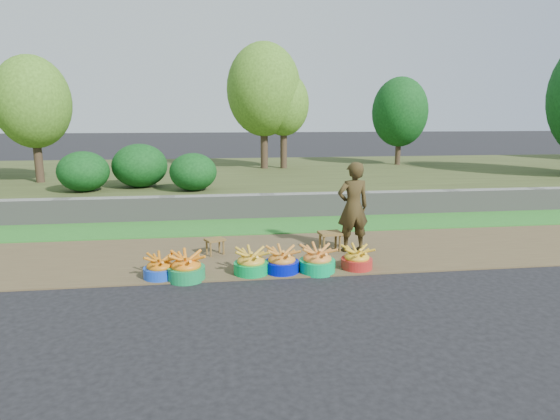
{
  "coord_description": "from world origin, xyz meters",
  "views": [
    {
      "loc": [
        -1.1,
        -6.33,
        2.31
      ],
      "look_at": [
        -0.07,
        1.3,
        0.75
      ],
      "focal_mm": 30.0,
      "sensor_mm": 36.0,
      "label": 1
    }
  ],
  "objects": [
    {
      "name": "earth_bank",
      "position": [
        0.0,
        9.0,
        0.25
      ],
      "size": [
        80.0,
        10.0,
        0.5
      ],
      "primitive_type": "cube",
      "color": "#3D4620",
      "rests_on": "ground"
    },
    {
      "name": "basin_e",
      "position": [
        0.34,
        0.23,
        0.18
      ],
      "size": [
        0.54,
        0.54,
        0.4
      ],
      "color": "#00A053",
      "rests_on": "ground"
    },
    {
      "name": "dirt_shoulder",
      "position": [
        0.0,
        1.25,
        0.01
      ],
      "size": [
        80.0,
        2.5,
        0.02
      ],
      "primitive_type": "cube",
      "color": "brown",
      "rests_on": "ground"
    },
    {
      "name": "basin_a",
      "position": [
        -1.96,
        0.26,
        0.16
      ],
      "size": [
        0.47,
        0.47,
        0.35
      ],
      "color": "blue",
      "rests_on": "ground"
    },
    {
      "name": "basin_c",
      "position": [
        -0.65,
        0.26,
        0.17
      ],
      "size": [
        0.51,
        0.51,
        0.38
      ],
      "color": "#01943D",
      "rests_on": "ground"
    },
    {
      "name": "vendor_woman",
      "position": [
        1.16,
        1.2,
        0.79
      ],
      "size": [
        0.6,
        0.43,
        1.54
      ],
      "primitive_type": "imported",
      "rotation": [
        0.0,
        0.0,
        3.26
      ],
      "color": "black",
      "rests_on": "dirt_shoulder"
    },
    {
      "name": "basin_b",
      "position": [
        -1.58,
        0.16,
        0.18
      ],
      "size": [
        0.53,
        0.53,
        0.4
      ],
      "color": "#127E40",
      "rests_on": "ground"
    },
    {
      "name": "stool_left",
      "position": [
        -1.17,
        1.3,
        0.23
      ],
      "size": [
        0.38,
        0.34,
        0.27
      ],
      "rotation": [
        0.0,
        0.0,
        0.43
      ],
      "color": "brown",
      "rests_on": "dirt_shoulder"
    },
    {
      "name": "ground_plane",
      "position": [
        0.0,
        0.0,
        0.0
      ],
      "size": [
        120.0,
        120.0,
        0.0
      ],
      "primitive_type": "plane",
      "color": "black",
      "rests_on": "ground"
    },
    {
      "name": "vegetation",
      "position": [
        0.95,
        8.25,
        2.69
      ],
      "size": [
        33.79,
        8.07,
        4.49
      ],
      "color": "#392A1C",
      "rests_on": "earth_bank"
    },
    {
      "name": "retaining_wall",
      "position": [
        0.0,
        4.1,
        0.28
      ],
      "size": [
        80.0,
        0.35,
        0.55
      ],
      "primitive_type": "cube",
      "color": "slate",
      "rests_on": "ground"
    },
    {
      "name": "basin_f",
      "position": [
        0.97,
        0.28,
        0.16
      ],
      "size": [
        0.48,
        0.48,
        0.36
      ],
      "color": "#A41F1B",
      "rests_on": "ground"
    },
    {
      "name": "grass_verge",
      "position": [
        0.0,
        3.25,
        0.02
      ],
      "size": [
        80.0,
        1.5,
        0.04
      ],
      "primitive_type": "cube",
      "color": "#2A7524",
      "rests_on": "ground"
    },
    {
      "name": "stool_right",
      "position": [
        0.79,
        1.25,
        0.28
      ],
      "size": [
        0.41,
        0.33,
        0.33
      ],
      "rotation": [
        0.0,
        0.0,
        0.12
      ],
      "color": "brown",
      "rests_on": "dirt_shoulder"
    },
    {
      "name": "basin_d",
      "position": [
        -0.18,
        0.28,
        0.17
      ],
      "size": [
        0.51,
        0.51,
        0.38
      ],
      "color": "#010DB0",
      "rests_on": "ground"
    }
  ]
}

